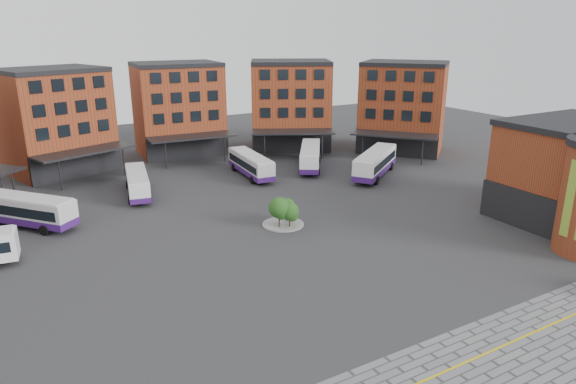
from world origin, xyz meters
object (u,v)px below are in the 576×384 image
tree_island (285,211)px  bus_f (375,163)px  bus_b (24,210)px  bus_d (251,164)px  bus_c (137,183)px  bus_e (310,156)px

tree_island → bus_f: size_ratio=0.37×
tree_island → bus_b: size_ratio=0.41×
bus_b → bus_d: (28.73, 5.32, -0.10)m
bus_c → bus_f: bearing=-3.3°
bus_c → bus_b: bearing=-149.5°
tree_island → bus_f: bus_f is taller
bus_b → bus_d: size_ratio=0.95×
bus_e → bus_f: bearing=-21.6°
bus_d → bus_e: bearing=1.0°
bus_e → bus_f: bus_f is taller
bus_c → bus_f: bus_f is taller
bus_b → bus_e: 38.53m
tree_island → bus_c: 21.03m
bus_e → bus_b: bearing=-139.1°
bus_b → bus_e: bus_b is taller
bus_c → bus_d: bearing=13.4°
bus_e → bus_f: size_ratio=0.95×
bus_c → bus_d: (15.83, 0.72, 0.10)m
tree_island → bus_f: 22.78m
bus_b → bus_f: (43.82, -3.20, 0.09)m
bus_c → bus_e: 25.32m
bus_d → tree_island: bearing=-101.7°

